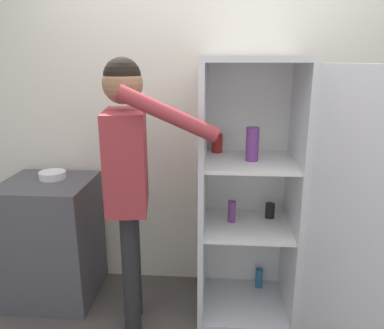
{
  "coord_description": "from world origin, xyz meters",
  "views": [
    {
      "loc": [
        0.08,
        -1.77,
        1.76
      ],
      "look_at": [
        -0.1,
        0.63,
        1.07
      ],
      "focal_mm": 35.0,
      "sensor_mm": 36.0,
      "label": 1
    }
  ],
  "objects": [
    {
      "name": "refrigerator",
      "position": [
        0.4,
        0.54,
        0.88
      ],
      "size": [
        1.02,
        1.16,
        1.77
      ],
      "color": "silver",
      "rests_on": "ground_plane"
    },
    {
      "name": "bowl",
      "position": [
        -1.12,
        0.72,
        0.94
      ],
      "size": [
        0.19,
        0.19,
        0.05
      ],
      "color": "white",
      "rests_on": "counter"
    },
    {
      "name": "wall_back",
      "position": [
        0.0,
        0.98,
        1.27
      ],
      "size": [
        7.0,
        0.06,
        2.55
      ],
      "color": "silver",
      "rests_on": "ground_plane"
    },
    {
      "name": "counter",
      "position": [
        -1.14,
        0.65,
        0.46
      ],
      "size": [
        0.62,
        0.57,
        0.91
      ],
      "color": "#4C4C51",
      "rests_on": "ground_plane"
    },
    {
      "name": "person",
      "position": [
        -0.47,
        0.39,
        1.13
      ],
      "size": [
        0.72,
        0.56,
        1.76
      ],
      "color": "#262628",
      "rests_on": "ground_plane"
    }
  ]
}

